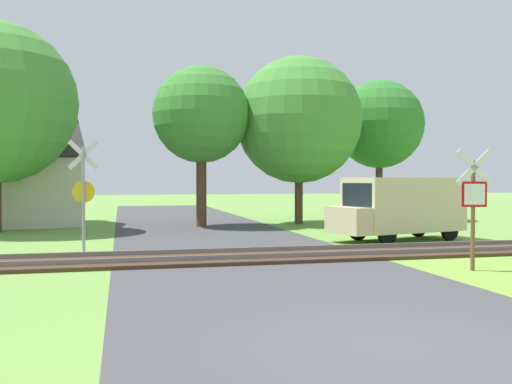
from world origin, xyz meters
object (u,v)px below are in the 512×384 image
object	(u,v)px
stop_sign_near	(474,201)
tree_far	(379,124)
crossing_sign_far	(83,189)
tree_right	(299,120)
mail_truck	(400,206)
tree_center	(201,115)

from	to	relation	value
stop_sign_near	tree_far	bearing A→B (deg)	-97.94
crossing_sign_far	tree_right	distance (m)	13.76
crossing_sign_far	tree_far	distance (m)	18.70
stop_sign_near	mail_truck	size ratio (longest dim) A/B	0.55
tree_right	tree_center	world-z (taller)	tree_right
stop_sign_near	tree_center	size ratio (longest dim) A/B	0.39
crossing_sign_far	tree_center	xyz separation A→B (m)	(4.69, 8.97, 3.26)
crossing_sign_far	tree_center	world-z (taller)	tree_center
crossing_sign_far	stop_sign_near	bearing A→B (deg)	-30.90
tree_right	tree_far	bearing A→B (deg)	19.01
stop_sign_near	mail_truck	distance (m)	6.79
tree_right	tree_center	bearing A→B (deg)	-175.24
stop_sign_near	tree_center	bearing A→B (deg)	-62.30
tree_right	mail_truck	xyz separation A→B (m)	(1.16, -8.18, -3.84)
tree_center	stop_sign_near	bearing A→B (deg)	-72.81
crossing_sign_far	mail_truck	world-z (taller)	crossing_sign_far
tree_far	tree_center	world-z (taller)	tree_far
stop_sign_near	crossing_sign_far	bearing A→B (deg)	-20.04
tree_right	tree_center	size ratio (longest dim) A/B	1.10
tree_far	tree_center	xyz separation A→B (m)	(-9.96, -2.16, -0.00)
tree_far	tree_right	size ratio (longest dim) A/B	0.92
tree_center	mail_truck	size ratio (longest dim) A/B	1.43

